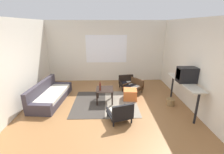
{
  "coord_description": "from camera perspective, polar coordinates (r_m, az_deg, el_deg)",
  "views": [
    {
      "loc": [
        0.03,
        -4.11,
        2.5
      ],
      "look_at": [
        0.18,
        0.7,
        0.92
      ],
      "focal_mm": 25.45,
      "sensor_mm": 36.0,
      "label": 1
    }
  ],
  "objects": [
    {
      "name": "area_rug",
      "position": [
        5.41,
        -2.48,
        -9.28
      ],
      "size": [
        2.11,
        1.91,
        0.01
      ],
      "color": "#38332D",
      "rests_on": "ground"
    },
    {
      "name": "ottoman_orange",
      "position": [
        5.63,
        6.49,
        -6.23
      ],
      "size": [
        0.5,
        0.5,
        0.36
      ],
      "primitive_type": "cube",
      "rotation": [
        0.0,
        0.0,
        -0.11
      ],
      "color": "#D1662D",
      "rests_on": "ground"
    },
    {
      "name": "crt_television",
      "position": [
        5.07,
        25.29,
        0.74
      ],
      "size": [
        0.52,
        0.33,
        0.44
      ],
      "color": "black",
      "rests_on": "console_shelf"
    },
    {
      "name": "far_wall_with_window",
      "position": [
        7.26,
        -2.05,
        9.09
      ],
      "size": [
        5.6,
        0.13,
        2.7
      ],
      "color": "silver",
      "rests_on": "ground"
    },
    {
      "name": "armchair_striped_foreground",
      "position": [
        4.37,
        3.04,
        -12.78
      ],
      "size": [
        0.74,
        0.74,
        0.58
      ],
      "color": "black",
      "rests_on": "ground"
    },
    {
      "name": "armchair_by_window",
      "position": [
        6.54,
        5.39,
        -1.97
      ],
      "size": [
        0.69,
        0.63,
        0.53
      ],
      "color": "black",
      "rests_on": "ground"
    },
    {
      "name": "glass_bottle",
      "position": [
        5.17,
        -4.29,
        -3.47
      ],
      "size": [
        0.06,
        0.06,
        0.3
      ],
      "color": "#5B2319",
      "rests_on": "coffee_table"
    },
    {
      "name": "armchair_corner",
      "position": [
        6.2,
        7.97,
        -3.27
      ],
      "size": [
        0.82,
        0.82,
        0.52
      ],
      "color": "#472D19",
      "rests_on": "ground"
    },
    {
      "name": "wicker_basket",
      "position": [
        5.57,
        20.21,
        -8.38
      ],
      "size": [
        0.26,
        0.26,
        0.22
      ],
      "primitive_type": "cylinder",
      "color": "olive",
      "rests_on": "ground"
    },
    {
      "name": "side_wall_right",
      "position": [
        5.26,
        28.29,
        3.39
      ],
      "size": [
        0.12,
        6.6,
        2.7
      ],
      "primitive_type": "cube",
      "color": "silver",
      "rests_on": "ground"
    },
    {
      "name": "side_wall_left",
      "position": [
        5.29,
        -32.33,
        2.8
      ],
      "size": [
        0.12,
        6.6,
        2.7
      ],
      "primitive_type": "cube",
      "color": "silver",
      "rests_on": "ground"
    },
    {
      "name": "coffee_table",
      "position": [
        5.35,
        -2.64,
        -5.2
      ],
      "size": [
        0.57,
        0.62,
        0.47
      ],
      "color": "black",
      "rests_on": "ground"
    },
    {
      "name": "clay_vase",
      "position": [
        5.5,
        23.07,
        1.2
      ],
      "size": [
        0.24,
        0.24,
        0.33
      ],
      "color": "#935B38",
      "rests_on": "console_shelf"
    },
    {
      "name": "couch",
      "position": [
        5.85,
        -21.44,
        -6.21
      ],
      "size": [
        0.97,
        2.04,
        0.67
      ],
      "color": "#38333D",
      "rests_on": "ground"
    },
    {
      "name": "console_shelf",
      "position": [
        5.23,
        24.51,
        -2.44
      ],
      "size": [
        0.4,
        1.73,
        0.91
      ],
      "color": "beige",
      "rests_on": "ground"
    },
    {
      "name": "ground_plane",
      "position": [
        4.81,
        -1.94,
        -13.11
      ],
      "size": [
        7.8,
        7.8,
        0.0
      ],
      "primitive_type": "plane",
      "color": "olive"
    }
  ]
}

